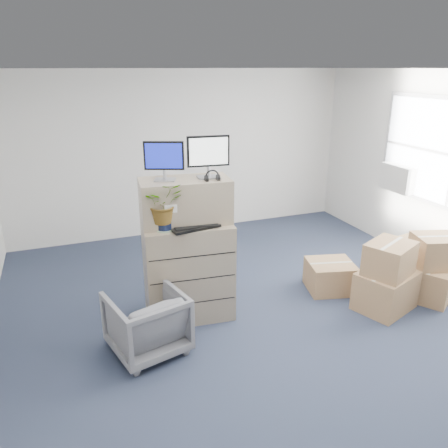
{
  "coord_description": "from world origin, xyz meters",
  "views": [
    {
      "loc": [
        -2.02,
        -3.79,
        2.82
      ],
      "look_at": [
        -0.42,
        0.4,
        1.2
      ],
      "focal_mm": 35.0,
      "sensor_mm": 36.0,
      "label": 1
    }
  ],
  "objects_px": {
    "monitor_left": "(164,159)",
    "water_bottle": "(190,209)",
    "keyboard": "(195,227)",
    "potted_plant": "(163,208)",
    "monitor_right": "(208,154)",
    "filing_cabinet_lower": "(188,270)",
    "office_chair": "(147,320)"
  },
  "relations": [
    {
      "from": "monitor_left",
      "to": "water_bottle",
      "type": "bearing_deg",
      "value": 10.07
    },
    {
      "from": "monitor_left",
      "to": "water_bottle",
      "type": "distance_m",
      "value": 0.64
    },
    {
      "from": "keyboard",
      "to": "potted_plant",
      "type": "xyz_separation_m",
      "value": [
        -0.32,
        0.06,
        0.23
      ]
    },
    {
      "from": "monitor_left",
      "to": "monitor_right",
      "type": "bearing_deg",
      "value": 14.88
    },
    {
      "from": "filing_cabinet_lower",
      "to": "monitor_right",
      "type": "xyz_separation_m",
      "value": [
        0.27,
        0.02,
        1.34
      ]
    },
    {
      "from": "water_bottle",
      "to": "monitor_left",
      "type": "bearing_deg",
      "value": 168.92
    },
    {
      "from": "monitor_right",
      "to": "keyboard",
      "type": "height_order",
      "value": "monitor_right"
    },
    {
      "from": "water_bottle",
      "to": "potted_plant",
      "type": "bearing_deg",
      "value": -157.1
    },
    {
      "from": "filing_cabinet_lower",
      "to": "office_chair",
      "type": "height_order",
      "value": "filing_cabinet_lower"
    },
    {
      "from": "potted_plant",
      "to": "monitor_left",
      "type": "bearing_deg",
      "value": 68.68
    },
    {
      "from": "monitor_right",
      "to": "monitor_left",
      "type": "bearing_deg",
      "value": 179.68
    },
    {
      "from": "monitor_left",
      "to": "keyboard",
      "type": "relative_size",
      "value": 0.79
    },
    {
      "from": "monitor_right",
      "to": "keyboard",
      "type": "xyz_separation_m",
      "value": [
        -0.23,
        -0.2,
        -0.74
      ]
    },
    {
      "from": "keyboard",
      "to": "monitor_left",
      "type": "bearing_deg",
      "value": 125.66
    },
    {
      "from": "filing_cabinet_lower",
      "to": "monitor_left",
      "type": "bearing_deg",
      "value": 165.95
    },
    {
      "from": "monitor_left",
      "to": "keyboard",
      "type": "height_order",
      "value": "monitor_left"
    },
    {
      "from": "keyboard",
      "to": "office_chair",
      "type": "xyz_separation_m",
      "value": [
        -0.65,
        -0.37,
        -0.81
      ]
    },
    {
      "from": "keyboard",
      "to": "office_chair",
      "type": "bearing_deg",
      "value": -159.23
    },
    {
      "from": "filing_cabinet_lower",
      "to": "keyboard",
      "type": "xyz_separation_m",
      "value": [
        0.04,
        -0.18,
        0.59
      ]
    },
    {
      "from": "potted_plant",
      "to": "office_chair",
      "type": "height_order",
      "value": "potted_plant"
    },
    {
      "from": "filing_cabinet_lower",
      "to": "potted_plant",
      "type": "height_order",
      "value": "potted_plant"
    },
    {
      "from": "water_bottle",
      "to": "office_chair",
      "type": "distance_m",
      "value": 1.29
    },
    {
      "from": "potted_plant",
      "to": "keyboard",
      "type": "bearing_deg",
      "value": -10.35
    },
    {
      "from": "filing_cabinet_lower",
      "to": "keyboard",
      "type": "distance_m",
      "value": 0.62
    },
    {
      "from": "water_bottle",
      "to": "monitor_right",
      "type": "bearing_deg",
      "value": -0.46
    },
    {
      "from": "monitor_left",
      "to": "monitor_right",
      "type": "relative_size",
      "value": 0.9
    },
    {
      "from": "water_bottle",
      "to": "office_chair",
      "type": "height_order",
      "value": "water_bottle"
    },
    {
      "from": "filing_cabinet_lower",
      "to": "water_bottle",
      "type": "relative_size",
      "value": 3.78
    },
    {
      "from": "filing_cabinet_lower",
      "to": "monitor_left",
      "type": "height_order",
      "value": "monitor_left"
    },
    {
      "from": "monitor_right",
      "to": "water_bottle",
      "type": "xyz_separation_m",
      "value": [
        -0.22,
        0.0,
        -0.61
      ]
    },
    {
      "from": "keyboard",
      "to": "potted_plant",
      "type": "relative_size",
      "value": 1.21
    },
    {
      "from": "filing_cabinet_lower",
      "to": "potted_plant",
      "type": "bearing_deg",
      "value": -151.68
    }
  ]
}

